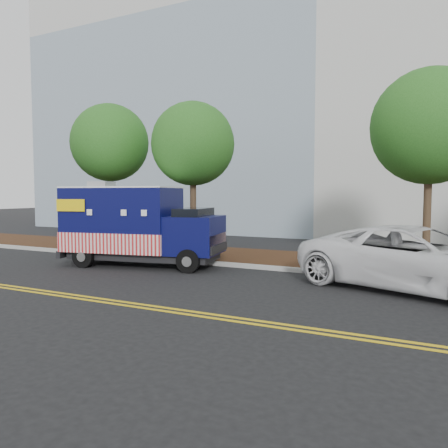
% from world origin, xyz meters
% --- Properties ---
extents(ground, '(120.00, 120.00, 0.00)m').
position_xyz_m(ground, '(0.00, 0.00, 0.00)').
color(ground, black).
rests_on(ground, ground).
extents(curb, '(120.00, 0.18, 0.15)m').
position_xyz_m(curb, '(0.00, 1.40, 0.07)').
color(curb, '#9E9E99').
rests_on(curb, ground).
extents(mulch_strip, '(120.00, 4.00, 0.15)m').
position_xyz_m(mulch_strip, '(0.00, 3.50, 0.07)').
color(mulch_strip, '#32180E').
rests_on(mulch_strip, ground).
extents(centerline_near, '(120.00, 0.10, 0.01)m').
position_xyz_m(centerline_near, '(0.00, -4.45, 0.01)').
color(centerline_near, gold).
rests_on(centerline_near, ground).
extents(centerline_far, '(120.00, 0.10, 0.01)m').
position_xyz_m(centerline_far, '(0.00, -4.70, 0.01)').
color(centerline_far, gold).
rests_on(centerline_far, ground).
extents(office_building, '(46.00, 20.00, 30.40)m').
position_xyz_m(office_building, '(2.00, 22.00, 15.20)').
color(office_building, silver).
rests_on(office_building, ground).
extents(tree_a, '(3.49, 3.49, 6.70)m').
position_xyz_m(tree_a, '(-4.91, 2.73, 4.93)').
color(tree_a, '#38281C').
rests_on(tree_a, ground).
extents(tree_b, '(3.40, 3.40, 6.38)m').
position_xyz_m(tree_b, '(-0.51, 2.66, 4.66)').
color(tree_b, '#38281C').
rests_on(tree_b, ground).
extents(tree_c, '(3.94, 3.94, 6.90)m').
position_xyz_m(tree_c, '(8.18, 3.79, 4.92)').
color(tree_c, '#38281C').
rests_on(tree_c, ground).
extents(sign_post, '(0.06, 0.06, 2.40)m').
position_xyz_m(sign_post, '(-3.09, 1.67, 1.20)').
color(sign_post, '#473828').
rests_on(sign_post, ground).
extents(food_truck, '(6.20, 3.23, 3.11)m').
position_xyz_m(food_truck, '(-1.50, 0.14, 1.41)').
color(food_truck, black).
rests_on(food_truck, ground).
extents(white_car, '(6.98, 4.85, 1.77)m').
position_xyz_m(white_car, '(8.06, 0.18, 0.89)').
color(white_car, silver).
rests_on(white_car, ground).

